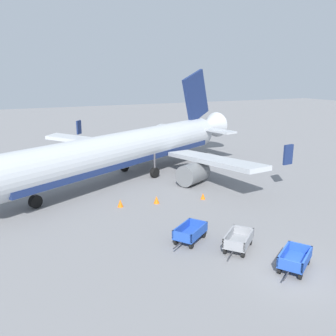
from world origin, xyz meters
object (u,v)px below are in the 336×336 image
object	(u,v)px
airplane	(129,149)
baggage_cart_fourth_in_row	(238,240)
traffic_cone_by_carts	(120,203)
traffic_cone_mid_apron	(156,200)
baggage_cart_third_in_row	(295,259)
traffic_cone_near_plane	(203,196)
baggage_cart_far_end	(190,233)

from	to	relation	value
airplane	baggage_cart_fourth_in_row	distance (m)	18.85
airplane	traffic_cone_by_carts	size ratio (longest dim) A/B	54.12
baggage_cart_fourth_in_row	traffic_cone_mid_apron	xyz separation A→B (m)	(-1.34, 10.00, -0.28)
baggage_cart_third_in_row	traffic_cone_mid_apron	world-z (taller)	baggage_cart_third_in_row
traffic_cone_near_plane	traffic_cone_by_carts	bearing A→B (deg)	170.51
traffic_cone_mid_apron	baggage_cart_third_in_row	bearing A→B (deg)	-78.12
traffic_cone_by_carts	baggage_cart_third_in_row	bearing A→B (deg)	-66.92
baggage_cart_far_end	airplane	bearing A→B (deg)	84.69
airplane	baggage_cart_fourth_in_row	xyz separation A→B (m)	(0.69, -18.68, -2.45)
airplane	traffic_cone_near_plane	distance (m)	10.43
traffic_cone_mid_apron	baggage_cart_fourth_in_row	bearing A→B (deg)	-82.37
baggage_cart_far_end	traffic_cone_by_carts	xyz separation A→B (m)	(-2.21, 8.15, -0.28)
traffic_cone_mid_apron	airplane	bearing A→B (deg)	85.70
baggage_cart_fourth_in_row	traffic_cone_near_plane	bearing A→B (deg)	73.05
baggage_cart_fourth_in_row	traffic_cone_near_plane	world-z (taller)	baggage_cart_fourth_in_row
baggage_cart_fourth_in_row	baggage_cart_third_in_row	bearing A→B (deg)	-66.34
baggage_cart_fourth_in_row	traffic_cone_mid_apron	world-z (taller)	baggage_cart_fourth_in_row
baggage_cart_fourth_in_row	traffic_cone_by_carts	bearing A→B (deg)	112.90
airplane	traffic_cone_mid_apron	world-z (taller)	airplane
traffic_cone_near_plane	traffic_cone_by_carts	size ratio (longest dim) A/B	0.87
baggage_cart_far_end	traffic_cone_by_carts	distance (m)	8.45
baggage_cart_far_end	traffic_cone_by_carts	bearing A→B (deg)	105.20
airplane	baggage_cart_third_in_row	distance (m)	22.27
airplane	traffic_cone_mid_apron	bearing A→B (deg)	-94.30
baggage_cart_fourth_in_row	airplane	bearing A→B (deg)	92.11
baggage_cart_third_in_row	baggage_cart_fourth_in_row	world-z (taller)	same
baggage_cart_third_in_row	baggage_cart_far_end	world-z (taller)	same
baggage_cart_fourth_in_row	traffic_cone_by_carts	xyz separation A→B (m)	(-4.42, 10.47, -0.28)
baggage_cart_fourth_in_row	baggage_cart_far_end	world-z (taller)	same
baggage_cart_third_in_row	baggage_cart_fourth_in_row	size ratio (longest dim) A/B	1.06
baggage_cart_fourth_in_row	baggage_cart_far_end	distance (m)	3.20
baggage_cart_far_end	traffic_cone_near_plane	distance (m)	8.58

